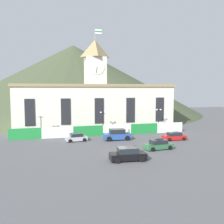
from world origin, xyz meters
name	(u,v)px	position (x,y,z in m)	size (l,w,h in m)	color
ground_plane	(126,154)	(0.00, 0.00, 0.00)	(160.00, 160.00, 0.00)	#565659
civic_building	(95,104)	(0.00, 23.26, 6.07)	(36.88, 9.03, 23.36)	silver
banner_fence	(103,130)	(0.00, 15.40, 1.08)	(36.72, 0.12, 2.16)	#1E8438
hillside_backdrop	(73,79)	(0.00, 70.04, 13.71)	(102.08, 102.08, 27.42)	#424C33
street_lamp_left	(41,121)	(-12.30, 16.22, 3.32)	(1.26, 0.36, 4.51)	black
street_lamp_far_right	(103,118)	(0.21, 16.22, 3.60)	(1.26, 0.36, 4.94)	black
street_lamp_center	(159,115)	(12.93, 16.22, 3.78)	(1.26, 0.36, 5.24)	black
car_silver_hatch	(76,138)	(-6.01, 11.24, 0.69)	(4.07, 2.38, 1.50)	#B7B7BC
car_black_suv	(128,155)	(-0.80, -3.07, 0.83)	(5.01, 2.61, 1.80)	black
car_green_wagon	(158,145)	(5.96, 1.62, 0.72)	(4.76, 2.49, 1.55)	#2D663D
car_blue_van	(117,135)	(1.63, 10.43, 0.96)	(5.20, 2.60, 2.10)	#284C99
car_red_sedan	(174,136)	(12.11, 7.63, 0.67)	(4.40, 2.13, 1.45)	red
pedestrian	(129,132)	(4.88, 13.13, 0.90)	(0.50, 0.50, 1.64)	olive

